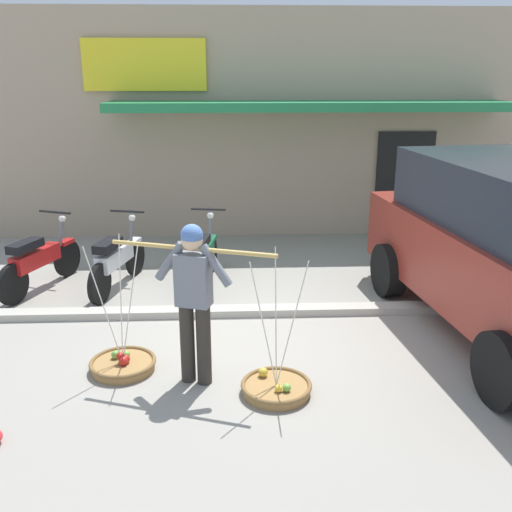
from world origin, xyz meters
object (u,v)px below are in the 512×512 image
fruit_basket_right_side (276,387)px  motorcycle_third_in_row (203,257)px  motorcycle_second_in_row (117,260)px  fruit_vendor (194,294)px  motorcycle_nearest_shop (39,261)px  fruit_basket_left_side (123,363)px

fruit_basket_right_side → motorcycle_third_in_row: fruit_basket_right_side is taller
motorcycle_second_in_row → fruit_vendor: bearing=-64.5°
motorcycle_nearest_shop → motorcycle_third_in_row: same height
fruit_basket_left_side → motorcycle_second_in_row: 2.54m
motorcycle_nearest_shop → motorcycle_second_in_row: (1.13, -0.01, 0.00)m
motorcycle_second_in_row → motorcycle_third_in_row: bearing=3.4°
motorcycle_nearest_shop → motorcycle_third_in_row: (2.40, 0.06, 0.00)m
fruit_basket_right_side → fruit_basket_left_side: bearing=161.2°
motorcycle_nearest_shop → fruit_basket_left_side: bearing=-56.8°
fruit_basket_right_side → motorcycle_second_in_row: 3.70m
fruit_basket_right_side → motorcycle_nearest_shop: size_ratio=0.84×
fruit_vendor → fruit_basket_left_side: (-0.81, 0.28, -0.90)m
motorcycle_nearest_shop → motorcycle_third_in_row: size_ratio=0.96×
fruit_basket_right_side → motorcycle_nearest_shop: fruit_basket_right_side is taller
motorcycle_second_in_row → motorcycle_third_in_row: same height
fruit_vendor → fruit_basket_right_side: size_ratio=1.17×
motorcycle_second_in_row → motorcycle_nearest_shop: bearing=179.3°
fruit_basket_right_side → motorcycle_third_in_row: (-0.85, 3.09, 0.38)m
motorcycle_third_in_row → fruit_basket_right_side: bearing=-74.6°
fruit_vendor → fruit_basket_right_side: fruit_vendor is taller
fruit_basket_left_side → fruit_basket_right_side: same height
motorcycle_second_in_row → fruit_basket_left_side: bearing=-78.7°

